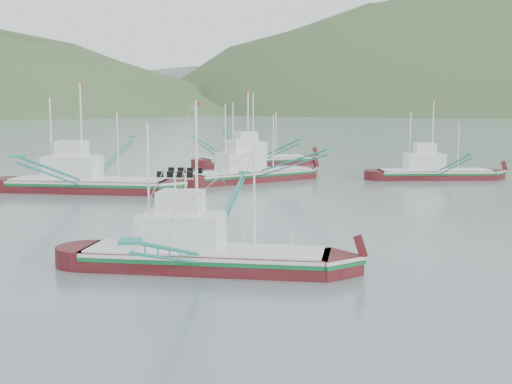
{
  "coord_description": "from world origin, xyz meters",
  "views": [
    {
      "loc": [
        -0.9,
        -39.56,
        9.32
      ],
      "look_at": [
        0.0,
        6.0,
        3.2
      ],
      "focal_mm": 50.0,
      "sensor_mm": 36.0,
      "label": 1
    }
  ],
  "objects_px": {
    "main_boat": "(202,239)",
    "bg_boat_extra": "(256,150)",
    "bg_boat_far": "(251,161)",
    "bg_boat_left": "(86,173)",
    "bg_boat_right": "(434,168)"
  },
  "relations": [
    {
      "from": "bg_boat_right",
      "to": "bg_boat_left",
      "type": "height_order",
      "value": "bg_boat_left"
    },
    {
      "from": "bg_boat_far",
      "to": "bg_boat_extra",
      "type": "distance_m",
      "value": 17.69
    },
    {
      "from": "bg_boat_left",
      "to": "main_boat",
      "type": "bearing_deg",
      "value": -57.91
    },
    {
      "from": "bg_boat_left",
      "to": "bg_boat_extra",
      "type": "xyz_separation_m",
      "value": [
        17.15,
        26.19,
        0.21
      ]
    },
    {
      "from": "bg_boat_left",
      "to": "bg_boat_right",
      "type": "bearing_deg",
      "value": 25.17
    },
    {
      "from": "main_boat",
      "to": "bg_boat_far",
      "type": "bearing_deg",
      "value": 95.68
    },
    {
      "from": "main_boat",
      "to": "bg_boat_right",
      "type": "distance_m",
      "value": 48.46
    },
    {
      "from": "bg_boat_extra",
      "to": "bg_boat_right",
      "type": "bearing_deg",
      "value": -60.27
    },
    {
      "from": "main_boat",
      "to": "bg_boat_extra",
      "type": "height_order",
      "value": "bg_boat_extra"
    },
    {
      "from": "bg_boat_far",
      "to": "bg_boat_right",
      "type": "relative_size",
      "value": 1.03
    },
    {
      "from": "bg_boat_far",
      "to": "bg_boat_left",
      "type": "relative_size",
      "value": 0.85
    },
    {
      "from": "bg_boat_extra",
      "to": "bg_boat_far",
      "type": "bearing_deg",
      "value": -114.41
    },
    {
      "from": "main_boat",
      "to": "bg_boat_far",
      "type": "relative_size",
      "value": 1.01
    },
    {
      "from": "bg_boat_far",
      "to": "bg_boat_extra",
      "type": "height_order",
      "value": "same"
    },
    {
      "from": "main_boat",
      "to": "bg_boat_extra",
      "type": "xyz_separation_m",
      "value": [
        4.01,
        58.05,
        0.43
      ]
    }
  ]
}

